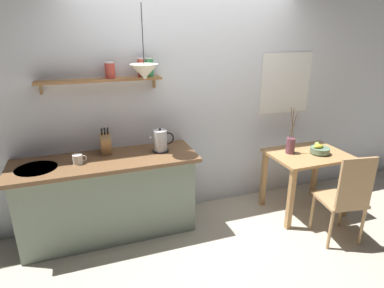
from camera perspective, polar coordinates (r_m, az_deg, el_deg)
ground_plane at (r=3.69m, az=2.85°, el=-15.12°), size 14.00×14.00×0.00m
back_wall at (r=3.78m, az=2.38°, el=8.19°), size 6.80×0.11×2.70m
kitchen_counter at (r=3.53m, az=-14.49°, el=-9.00°), size 1.83×0.63×0.88m
wall_shelf at (r=3.33m, az=-13.60°, el=11.81°), size 1.20×0.20×0.32m
dining_table at (r=4.01m, az=19.65°, el=-3.41°), size 0.88×0.65×0.75m
dining_chair_near at (r=3.59m, az=25.63°, el=-8.29°), size 0.47×0.47×0.99m
fruit_bowl at (r=3.98m, az=21.66°, el=-0.91°), size 0.22×0.22×0.13m
twig_vase at (r=3.87m, az=17.06°, el=-0.16°), size 0.10×0.10×0.54m
electric_kettle at (r=3.39m, az=-5.59°, el=0.53°), size 0.26×0.17×0.26m
knife_block at (r=3.42m, az=-15.06°, el=0.07°), size 0.10×0.19×0.30m
coffee_mug_by_sink at (r=3.28m, az=-19.56°, el=-2.53°), size 0.13×0.09×0.09m
pendant_lamp at (r=3.17m, az=-8.45°, el=12.60°), size 0.27×0.27×0.68m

